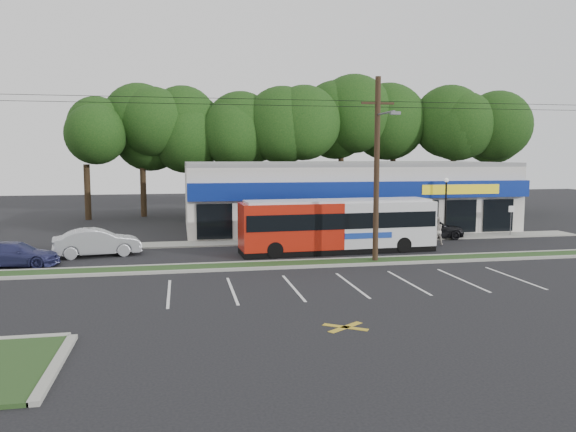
% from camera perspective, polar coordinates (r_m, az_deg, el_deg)
% --- Properties ---
extents(ground, '(120.00, 120.00, 0.00)m').
position_cam_1_polar(ground, '(29.43, 3.97, -5.27)').
color(ground, black).
rests_on(ground, ground).
extents(grass_strip, '(40.00, 1.60, 0.12)m').
position_cam_1_polar(grass_strip, '(30.37, 3.48, -4.79)').
color(grass_strip, '#1D3616').
rests_on(grass_strip, ground).
extents(curb_south, '(40.00, 0.25, 0.14)m').
position_cam_1_polar(curb_south, '(29.56, 3.90, -5.08)').
color(curb_south, '#9E9E93').
rests_on(curb_south, ground).
extents(curb_north, '(40.00, 0.25, 0.14)m').
position_cam_1_polar(curb_north, '(31.17, 3.10, -4.49)').
color(curb_north, '#9E9E93').
rests_on(curb_north, ground).
extents(sidewalk, '(32.00, 2.20, 0.10)m').
position_cam_1_polar(sidewalk, '(39.34, 7.65, -2.34)').
color(sidewalk, '#9E9E93').
rests_on(sidewalk, ground).
extents(strip_mall, '(25.00, 12.55, 5.30)m').
position_cam_1_polar(strip_mall, '(45.77, 5.54, 2.16)').
color(strip_mall, silver).
rests_on(strip_mall, ground).
extents(utility_pole, '(50.00, 2.77, 10.00)m').
position_cam_1_polar(utility_pole, '(30.58, 8.75, 5.32)').
color(utility_pole, black).
rests_on(utility_pole, ground).
extents(lamp_post, '(0.30, 0.30, 4.25)m').
position_cam_1_polar(lamp_post, '(41.17, 15.74, 1.53)').
color(lamp_post, black).
rests_on(lamp_post, ground).
extents(sign_post, '(0.45, 0.10, 2.23)m').
position_cam_1_polar(sign_post, '(43.54, 21.73, 0.09)').
color(sign_post, '#59595E').
rests_on(sign_post, ground).
extents(tree_line, '(46.76, 6.76, 11.83)m').
position_cam_1_polar(tree_line, '(55.13, 1.09, 8.85)').
color(tree_line, black).
rests_on(tree_line, ground).
extents(metrobus, '(11.98, 3.08, 3.19)m').
position_cam_1_polar(metrobus, '(33.94, 5.11, -0.86)').
color(metrobus, '#B31C0D').
rests_on(metrobus, ground).
extents(car_dark, '(4.66, 1.99, 1.57)m').
position_cam_1_polar(car_dark, '(40.54, 14.25, -1.17)').
color(car_dark, black).
rests_on(car_dark, ground).
extents(car_silver, '(5.13, 2.60, 1.61)m').
position_cam_1_polar(car_silver, '(34.43, -18.80, -2.55)').
color(car_silver, '#A7A9AE').
rests_on(car_silver, ground).
extents(car_blue, '(4.67, 2.41, 1.29)m').
position_cam_1_polar(car_blue, '(32.94, -25.94, -3.51)').
color(car_blue, navy).
rests_on(car_blue, ground).
extents(pedestrian_a, '(0.62, 0.43, 1.63)m').
position_cam_1_polar(pedestrian_a, '(37.78, 7.66, -1.51)').
color(pedestrian_a, white).
rests_on(pedestrian_a, ground).
extents(pedestrian_b, '(0.99, 0.83, 1.84)m').
position_cam_1_polar(pedestrian_b, '(37.97, 14.86, -1.47)').
color(pedestrian_b, '#B8AFA5').
rests_on(pedestrian_b, ground).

